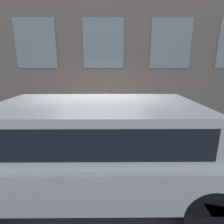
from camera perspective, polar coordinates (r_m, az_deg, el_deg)
The scene contains 6 objects.
ground_plane at distance 4.65m, azimuth -3.81°, elevation -13.18°, with size 80.00×80.00×0.00m, color #514F4C.
sidewalk at distance 5.99m, azimuth -3.01°, elevation -5.70°, with size 3.02×60.00×0.15m.
building_facade at distance 7.55m, azimuth -2.88°, elevation 31.08°, with size 0.33×40.00×8.56m.
fire_hydrant at distance 4.89m, azimuth 2.37°, elevation -4.96°, with size 0.33×0.44×0.74m.
person at distance 5.20m, azimuth -2.23°, elevation 0.81°, with size 0.31×0.21×1.28m.
parked_truck_white_near at distance 3.06m, azimuth -5.95°, elevation -9.41°, with size 2.01×5.24×1.61m.
Camera 1 is at (-4.09, -0.27, 2.20)m, focal length 28.00 mm.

